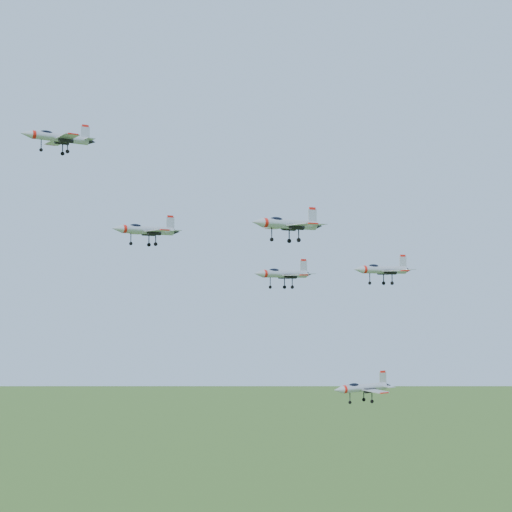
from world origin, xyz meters
name	(u,v)px	position (x,y,z in m)	size (l,w,h in m)	color
jet_lead	(58,137)	(-21.49, 8.96, 162.51)	(12.13, 10.17, 3.25)	#A3A8B0
jet_left_high	(146,230)	(-9.82, 0.16, 147.80)	(11.49, 9.68, 3.09)	#A3A8B0
jet_right_high	(287,224)	(6.27, -15.02, 148.09)	(12.36, 10.35, 3.31)	#A3A8B0
jet_left_low	(283,274)	(16.21, 6.03, 141.52)	(12.44, 10.42, 3.33)	#A3A8B0
jet_right_low	(382,270)	(23.24, -13.54, 141.88)	(11.14, 9.22, 2.98)	#A3A8B0
jet_trail	(362,388)	(25.59, -4.25, 122.74)	(11.86, 9.84, 3.17)	#A3A8B0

